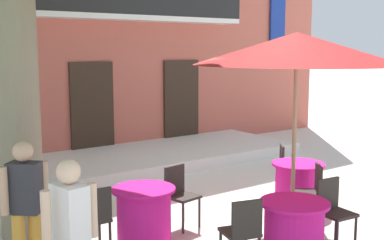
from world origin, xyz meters
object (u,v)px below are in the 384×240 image
Objects in this scene: cafe_table_near_tree at (294,230)px; cafe_chair_near_tree_0 at (243,230)px; cafe_chair_front_1 at (94,216)px; cafe_table_middle at (298,185)px; cafe_chair_front_0 at (179,192)px; cafe_table_front at (144,214)px; pedestrian_mid_plaza at (71,237)px; cafe_chair_middle_0 at (311,190)px; cafe_umbrella at (297,49)px; pedestrian_near_entrance at (26,206)px; cafe_chair_near_tree_1 at (333,208)px; cafe_chair_middle_1 at (287,166)px.

cafe_table_near_tree is 0.77m from cafe_chair_near_tree_0.
cafe_chair_front_1 is at bearing 129.68° from cafe_chair_near_tree_0.
cafe_table_middle is at bearing 40.63° from cafe_table_near_tree.
cafe_table_front is at bearing -164.61° from cafe_chair_front_0.
cafe_chair_front_0 is at bearing 167.93° from cafe_table_middle.
pedestrian_mid_plaza reaches higher than cafe_table_near_tree.
cafe_chair_middle_0 is 2.13m from cafe_umbrella.
cafe_chair_front_0 is 2.95m from pedestrian_mid_plaza.
pedestrian_near_entrance is 1.15m from pedestrian_mid_plaza.
cafe_chair_front_0 is at bearing 12.78° from pedestrian_near_entrance.
cafe_table_middle is 0.77m from cafe_chair_middle_0.
cafe_chair_near_tree_1 is at bearing -19.19° from pedestrian_near_entrance.
cafe_chair_near_tree_1 is at bearing -120.40° from cafe_chair_middle_0.
cafe_chair_front_1 is at bearing -173.86° from cafe_chair_middle_1.
cafe_chair_front_0 reaches higher than cafe_table_front.
cafe_umbrella is at bearing 43.62° from cafe_table_near_tree.
cafe_chair_near_tree_1 is at bearing 0.19° from cafe_table_near_tree.
cafe_table_near_tree is at bearing -179.81° from cafe_chair_near_tree_1.
pedestrian_near_entrance reaches higher than cafe_table_middle.
cafe_chair_front_1 is (-0.75, -0.04, 0.14)m from cafe_table_front.
cafe_table_front is 0.95× the size of cafe_chair_front_1.
cafe_chair_near_tree_0 is 1.00× the size of cafe_chair_front_0.
cafe_chair_middle_1 and cafe_chair_front_0 have the same top height.
pedestrian_near_entrance is at bearing 151.83° from cafe_chair_near_tree_0.
cafe_umbrella reaches higher than pedestrian_mid_plaza.
cafe_chair_middle_1 is at bearing 56.43° from cafe_chair_middle_0.
cafe_chair_middle_1 is 1.00× the size of cafe_chair_front_1.
cafe_table_front is (-1.95, 1.62, -0.14)m from cafe_chair_near_tree_1.
cafe_chair_near_tree_0 is at bearing -50.32° from cafe_chair_front_1.
cafe_chair_near_tree_0 and cafe_chair_middle_0 have the same top height.
cafe_chair_front_0 is at bearing 35.51° from pedestrian_mid_plaza.
pedestrian_near_entrance is 0.99× the size of pedestrian_mid_plaza.
cafe_chair_front_0 is (-1.22, 1.82, 0.00)m from cafe_chair_near_tree_1.
cafe_chair_middle_0 and cafe_chair_front_1 have the same top height.
pedestrian_near_entrance is at bearing 171.49° from cafe_umbrella.
cafe_chair_front_0 is (0.73, 0.20, 0.14)m from cafe_table_front.
cafe_chair_near_tree_1 is 1.00× the size of cafe_chair_front_1.
cafe_chair_middle_0 is 0.55× the size of pedestrian_near_entrance.
cafe_table_front is at bearing 155.43° from cafe_umbrella.
cafe_table_middle is at bearing -123.88° from cafe_chair_middle_1.
pedestrian_mid_plaza is (-4.45, -1.25, 0.54)m from cafe_table_middle.
cafe_table_middle is 2.12m from cafe_chair_front_0.
cafe_chair_near_tree_0 is 2.66m from cafe_table_middle.
pedestrian_mid_plaza is at bearing 178.07° from cafe_chair_near_tree_1.
cafe_chair_near_tree_1 is 1.05× the size of cafe_table_middle.
pedestrian_near_entrance reaches higher than cafe_table_front.
cafe_table_near_tree is 1.00× the size of cafe_table_front.
cafe_table_front is at bearing -173.22° from cafe_chair_middle_1.
pedestrian_mid_plaza is (-4.03, -0.62, 0.40)m from cafe_chair_middle_0.
cafe_umbrella is (-0.43, -0.02, 2.08)m from cafe_chair_middle_0.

